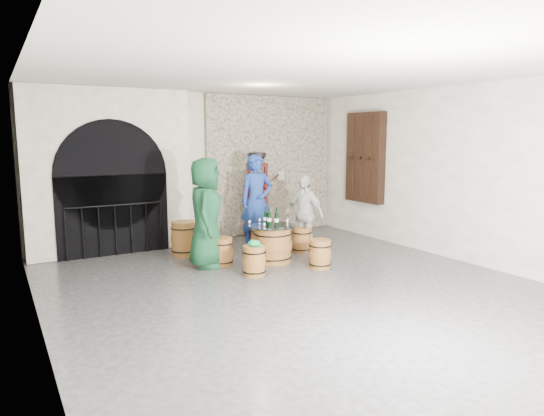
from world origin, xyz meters
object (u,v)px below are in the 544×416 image
barrel_stool_left (222,252)px  wine_bottle_left (269,218)px  barrel_stool_far (260,238)px  wine_bottle_right (266,217)px  barrel_stool_right (302,240)px  barrel_stool_near_left (254,261)px  barrel_stool_near_right (320,254)px  person_blue (257,201)px  side_barrel (184,238)px  barrel_table (272,244)px  corking_press (258,188)px  person_white (304,214)px  person_green (206,213)px  wine_bottle_center (277,219)px

barrel_stool_left → wine_bottle_left: size_ratio=1.54×
barrel_stool_far → wine_bottle_right: (-0.29, -0.72, 0.56)m
barrel_stool_right → barrel_stool_near_left: same height
wine_bottle_right → barrel_stool_near_right: bearing=-59.9°
barrel_stool_far → barrel_stool_near_left: (-0.95, -1.50, 0.00)m
person_blue → side_barrel: person_blue is taller
barrel_table → barrel_stool_right: bearing=21.2°
barrel_stool_near_right → corking_press: (0.36, 2.93, 0.86)m
corking_press → barrel_stool_near_left: bearing=-112.4°
barrel_stool_near_left → barrel_stool_far: bearing=57.8°
barrel_stool_far → person_blue: person_blue is taller
person_white → wine_bottle_right: person_white is taller
barrel_stool_near_left → corking_press: 3.29m
barrel_table → corking_press: size_ratio=0.46×
barrel_stool_far → barrel_stool_near_right: 1.69m
barrel_table → person_green: 1.35m
barrel_stool_near_left → wine_bottle_center: (0.75, 0.55, 0.56)m
barrel_stool_right → wine_bottle_right: wine_bottle_right is taller
person_blue → wine_bottle_left: size_ratio=5.88×
barrel_stool_near_left → wine_bottle_left: 1.09m
barrel_stool_right → barrel_stool_near_right: bearing=-107.7°
barrel_stool_right → barrel_table: bearing=-158.8°
barrel_stool_left → barrel_stool_right: same height
barrel_stool_left → person_white: person_white is taller
side_barrel → corking_press: size_ratio=0.35×
barrel_stool_left → person_white: bearing=3.8°
barrel_stool_left → barrel_stool_near_left: bearing=-77.1°
person_green → person_white: 2.11m
barrel_table → corking_press: 2.45m
barrel_stool_near_right → barrel_stool_left: bearing=144.2°
barrel_stool_far → person_blue: size_ratio=0.26×
person_green → wine_bottle_center: 1.28m
barrel_stool_far → corking_press: corking_press is taller
barrel_stool_near_right → side_barrel: side_barrel is taller
barrel_table → barrel_stool_far: (0.24, 0.90, -0.09)m
barrel_stool_right → barrel_stool_near_right: 1.17m
person_green → person_blue: person_green is taller
person_blue → side_barrel: 1.68m
barrel_stool_near_left → wine_bottle_left: (0.67, 0.66, 0.56)m
wine_bottle_left → wine_bottle_center: size_ratio=1.00×
wine_bottle_center → corking_press: bearing=69.7°
barrel_stool_near_left → person_blue: bearing=60.3°
barrel_stool_right → corking_press: (0.00, 1.82, 0.86)m
barrel_stool_right → wine_bottle_left: wine_bottle_left is taller
barrel_table → barrel_stool_far: size_ratio=1.74×
person_green → barrel_stool_right: bearing=-61.6°
person_white → corking_press: corking_press is taller
barrel_stool_left → barrel_stool_near_left: same height
barrel_table → wine_bottle_center: wine_bottle_center is taller
barrel_table → person_green: size_ratio=0.45×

